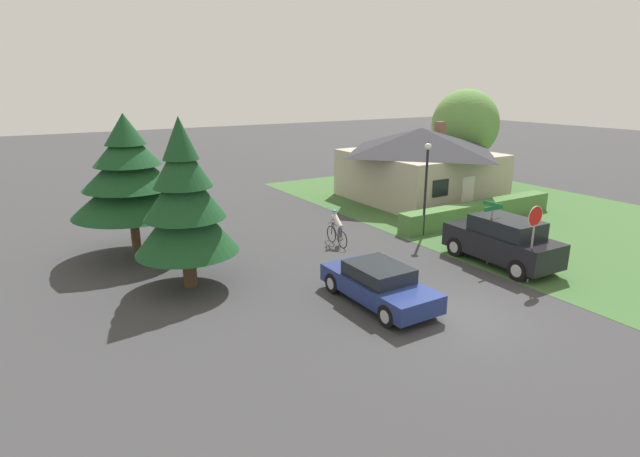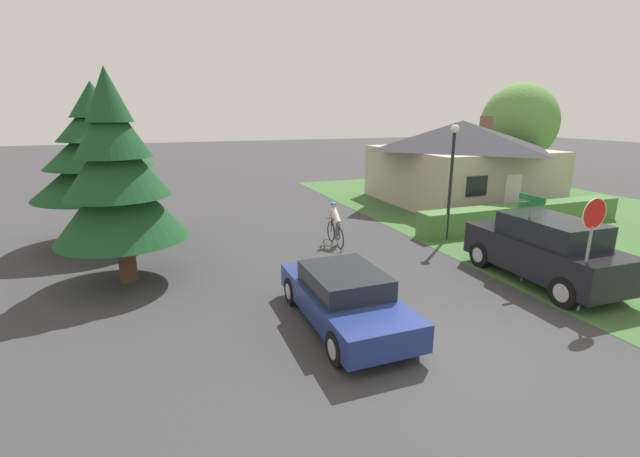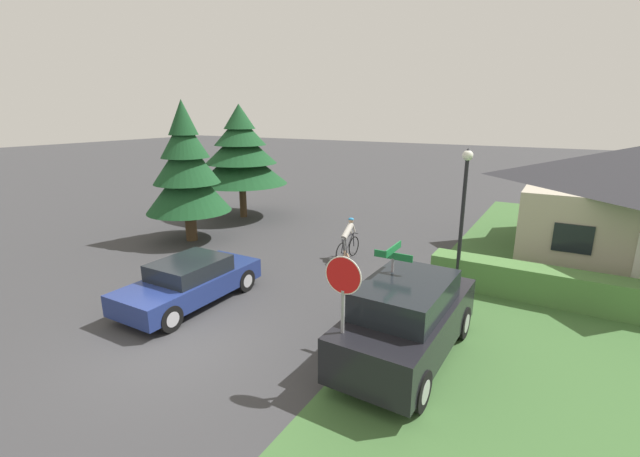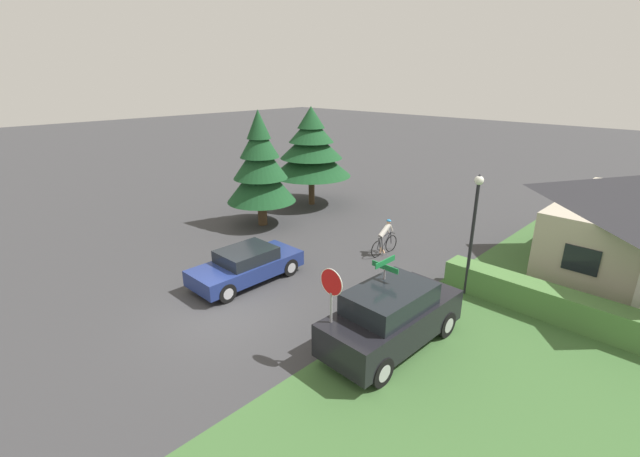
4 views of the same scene
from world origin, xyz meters
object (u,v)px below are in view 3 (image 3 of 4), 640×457
at_px(street_name_sign, 392,278).
at_px(conifer_tall_far, 241,154).
at_px(sedan_left_lane, 190,282).
at_px(cyclist, 348,240).
at_px(street_lamp, 464,200).
at_px(stop_sign, 343,298).
at_px(conifer_tall_near, 186,170).
at_px(parked_suv_right, 407,320).

height_order(street_name_sign, conifer_tall_far, conifer_tall_far).
xyz_separation_m(sedan_left_lane, cyclist, (2.17, 5.76, 0.08)).
distance_m(street_name_sign, conifer_tall_far, 14.38).
distance_m(sedan_left_lane, street_name_sign, 6.01).
height_order(sedan_left_lane, cyclist, cyclist).
height_order(cyclist, street_lamp, street_lamp).
relative_size(street_lamp, street_name_sign, 1.74).
bearing_deg(stop_sign, street_name_sign, -95.95).
distance_m(stop_sign, conifer_tall_near, 12.08).
bearing_deg(cyclist, stop_sign, -151.31).
bearing_deg(conifer_tall_near, sedan_left_lane, -43.66).
bearing_deg(street_lamp, stop_sign, -96.94).
bearing_deg(conifer_tall_far, street_lamp, -19.08).
relative_size(parked_suv_right, conifer_tall_near, 0.79).
relative_size(parked_suv_right, conifer_tall_far, 0.80).
bearing_deg(cyclist, conifer_tall_near, 102.57).
bearing_deg(conifer_tall_near, stop_sign, -29.80).
height_order(parked_suv_right, conifer_tall_far, conifer_tall_far).
height_order(sedan_left_lane, parked_suv_right, parked_suv_right).
bearing_deg(conifer_tall_far, cyclist, -22.75).
distance_m(sedan_left_lane, conifer_tall_far, 10.99).
distance_m(cyclist, street_name_sign, 6.45).
height_order(street_lamp, conifer_tall_far, conifer_tall_far).
bearing_deg(street_lamp, conifer_tall_far, 160.92).
bearing_deg(parked_suv_right, cyclist, 39.21).
distance_m(stop_sign, conifer_tall_far, 15.46).
bearing_deg(street_name_sign, street_lamp, 82.70).
bearing_deg(stop_sign, street_lamp, -96.72).
distance_m(street_lamp, conifer_tall_near, 11.21).
distance_m(stop_sign, street_lamp, 6.39).
bearing_deg(conifer_tall_near, conifer_tall_far, 100.97).
xyz_separation_m(parked_suv_right, conifer_tall_near, (-11.14, 4.20, 2.11)).
relative_size(street_lamp, conifer_tall_far, 0.76).
height_order(stop_sign, conifer_tall_near, conifer_tall_near).
bearing_deg(cyclist, sedan_left_lane, 162.12).
height_order(sedan_left_lane, street_lamp, street_lamp).
xyz_separation_m(street_name_sign, conifer_tall_far, (-11.53, 8.46, 1.56)).
distance_m(cyclist, conifer_tall_near, 7.43).
distance_m(sedan_left_lane, street_lamp, 8.36).
distance_m(street_name_sign, conifer_tall_near, 11.45).
relative_size(parked_suv_right, street_lamp, 1.05).
height_order(street_lamp, street_name_sign, street_lamp).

